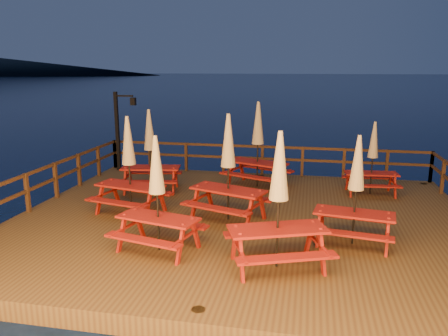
# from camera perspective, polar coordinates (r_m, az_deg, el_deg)

# --- Properties ---
(ground) EXTENTS (500.00, 500.00, 0.00)m
(ground) POSITION_cam_1_polar(r_m,az_deg,el_deg) (11.86, 2.30, -8.29)
(ground) COLOR black
(ground) RESTS_ON ground
(deck) EXTENTS (12.00, 10.00, 0.40)m
(deck) POSITION_cam_1_polar(r_m,az_deg,el_deg) (11.78, 2.31, -7.39)
(deck) COLOR #4C3218
(deck) RESTS_ON ground
(deck_piles) EXTENTS (11.44, 9.44, 1.40)m
(deck_piles) POSITION_cam_1_polar(r_m,az_deg,el_deg) (11.97, 2.29, -9.63)
(deck_piles) COLOR #382111
(deck_piles) RESTS_ON ground
(railing) EXTENTS (11.80, 9.75, 1.10)m
(railing) POSITION_cam_1_polar(r_m,az_deg,el_deg) (13.18, 3.56, -0.78)
(railing) COLOR #382111
(railing) RESTS_ON deck
(lamp_post) EXTENTS (0.85, 0.18, 3.00)m
(lamp_post) POSITION_cam_1_polar(r_m,az_deg,el_deg) (17.13, -13.32, 5.64)
(lamp_post) COLOR black
(lamp_post) RESTS_ON deck
(picnic_table_0) EXTENTS (1.71, 1.45, 2.29)m
(picnic_table_0) POSITION_cam_1_polar(r_m,az_deg,el_deg) (14.29, 18.84, 1.37)
(picnic_table_0) COLOR maroon
(picnic_table_0) RESTS_ON deck
(picnic_table_1) EXTENTS (2.36, 2.16, 2.75)m
(picnic_table_1) POSITION_cam_1_polar(r_m,az_deg,el_deg) (8.54, 7.14, -3.98)
(picnic_table_1) COLOR maroon
(picnic_table_1) RESTS_ON deck
(picnic_table_2) EXTENTS (2.06, 1.83, 2.54)m
(picnic_table_2) POSITION_cam_1_polar(r_m,az_deg,el_deg) (9.41, -8.73, -3.14)
(picnic_table_2) COLOR maroon
(picnic_table_2) RESTS_ON deck
(picnic_table_3) EXTENTS (2.44, 2.25, 2.82)m
(picnic_table_3) POSITION_cam_1_polar(r_m,az_deg,el_deg) (14.36, 4.43, 3.23)
(picnic_table_3) COLOR maroon
(picnic_table_3) RESTS_ON deck
(picnic_table_4) EXTENTS (2.15, 1.89, 2.66)m
(picnic_table_4) POSITION_cam_1_polar(r_m,az_deg,el_deg) (11.98, -12.29, 0.56)
(picnic_table_4) COLOR maroon
(picnic_table_4) RESTS_ON deck
(picnic_table_5) EXTENTS (2.07, 1.81, 2.63)m
(picnic_table_5) POSITION_cam_1_polar(r_m,az_deg,el_deg) (14.03, -9.64, 2.43)
(picnic_table_5) COLOR maroon
(picnic_table_5) RESTS_ON deck
(picnic_table_6) EXTENTS (2.36, 2.15, 2.78)m
(picnic_table_6) POSITION_cam_1_polar(r_m,az_deg,el_deg) (11.17, 0.56, 0.28)
(picnic_table_6) COLOR maroon
(picnic_table_6) RESTS_ON deck
(picnic_table_7) EXTENTS (1.95, 1.69, 2.49)m
(picnic_table_7) POSITION_cam_1_polar(r_m,az_deg,el_deg) (10.07, 16.85, -2.61)
(picnic_table_7) COLOR maroon
(picnic_table_7) RESTS_ON deck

